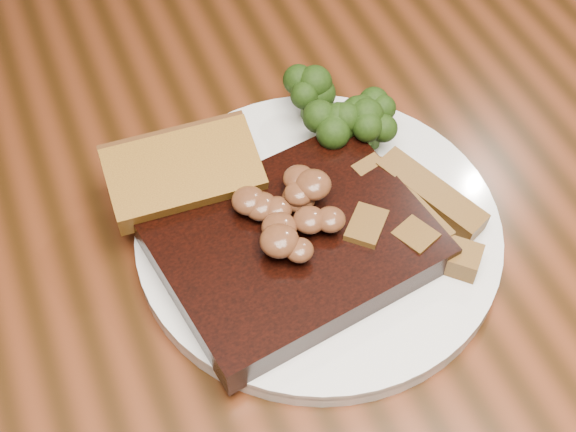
% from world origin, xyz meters
% --- Properties ---
extents(dining_table, '(1.60, 0.90, 0.75)m').
position_xyz_m(dining_table, '(0.00, 0.00, 0.66)').
color(dining_table, '#4E220F').
rests_on(dining_table, ground).
extents(plate, '(0.28, 0.28, 0.01)m').
position_xyz_m(plate, '(0.00, 0.01, 0.76)').
color(plate, silver).
rests_on(plate, dining_table).
extents(steak, '(0.20, 0.17, 0.03)m').
position_xyz_m(steak, '(-0.02, -0.01, 0.78)').
color(steak, black).
rests_on(steak, plate).
extents(steak_bone, '(0.15, 0.04, 0.02)m').
position_xyz_m(steak_bone, '(-0.02, -0.07, 0.77)').
color(steak_bone, '#BCB292').
rests_on(steak_bone, plate).
extents(mushroom_pile, '(0.08, 0.08, 0.03)m').
position_xyz_m(mushroom_pile, '(-0.03, 0.00, 0.80)').
color(mushroom_pile, '#5A311C').
rests_on(mushroom_pile, steak).
extents(garlic_bread, '(0.11, 0.07, 0.02)m').
position_xyz_m(garlic_bread, '(-0.08, 0.07, 0.77)').
color(garlic_bread, '#8C6219').
rests_on(garlic_bread, plate).
extents(potato_wedges, '(0.11, 0.11, 0.02)m').
position_xyz_m(potato_wedges, '(0.07, 0.01, 0.77)').
color(potato_wedges, brown).
rests_on(potato_wedges, plate).
extents(broccoli_cluster, '(0.08, 0.08, 0.04)m').
position_xyz_m(broccoli_cluster, '(0.04, 0.08, 0.78)').
color(broccoli_cluster, '#1C330B').
rests_on(broccoli_cluster, plate).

